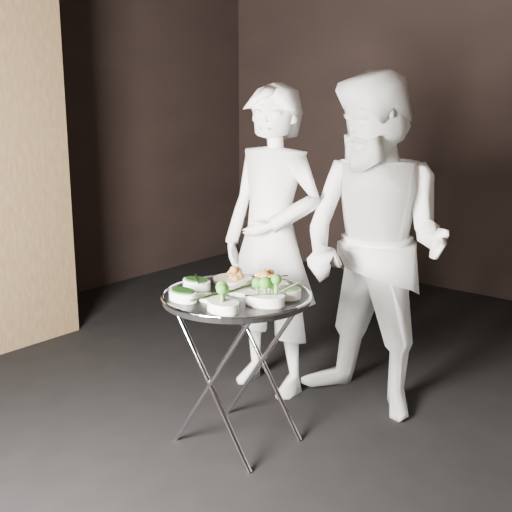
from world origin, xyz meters
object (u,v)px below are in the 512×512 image
Objects in this scene: tray_stand at (237,362)px; waiter_right at (374,248)px; serving_tray at (237,296)px; waiter_left at (272,242)px.

tray_stand is 0.41× the size of waiter_right.
waiter_left is (-0.28, 0.65, 0.12)m from serving_tray.
waiter_right is at bearing 67.47° from serving_tray.
waiter_left is (-0.28, 0.65, 0.47)m from tray_stand.
waiter_left is at bearing 113.79° from serving_tray.
serving_tray is 0.41× the size of waiter_left.
waiter_right reaches higher than tray_stand.
waiter_left reaches higher than tray_stand.
tray_stand is at bearing 135.00° from serving_tray.
tray_stand is 0.85m from waiter_left.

